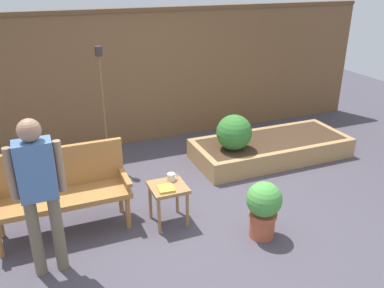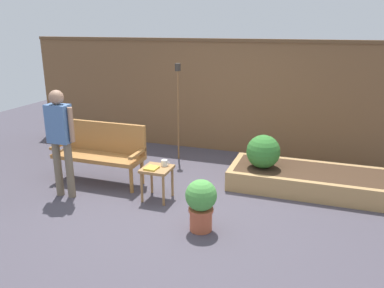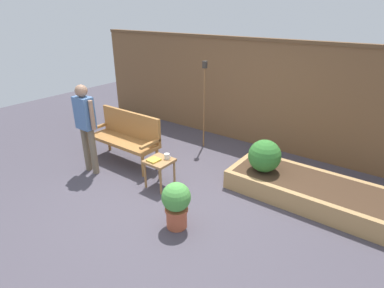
{
  "view_description": "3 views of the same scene",
  "coord_description": "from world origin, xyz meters",
  "px_view_note": "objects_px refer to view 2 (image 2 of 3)",
  "views": [
    {
      "loc": [
        -1.59,
        -3.65,
        2.68
      ],
      "look_at": [
        0.1,
        0.49,
        0.75
      ],
      "focal_mm": 37.68,
      "sensor_mm": 36.0,
      "label": 1
    },
    {
      "loc": [
        1.76,
        -4.52,
        2.4
      ],
      "look_at": [
        0.0,
        0.56,
        0.72
      ],
      "focal_mm": 35.84,
      "sensor_mm": 36.0,
      "label": 2
    },
    {
      "loc": [
        2.65,
        -3.11,
        2.67
      ],
      "look_at": [
        0.03,
        0.42,
        0.73
      ],
      "focal_mm": 28.92,
      "sensor_mm": 36.0,
      "label": 3
    }
  ],
  "objects_px": {
    "cup_on_table": "(165,163)",
    "tiki_torch": "(178,95)",
    "potted_boxwood": "(201,202)",
    "shrub_near_bench": "(263,152)",
    "person_by_bench": "(60,135)",
    "book_on_table": "(152,168)",
    "garden_bench": "(101,148)",
    "side_table": "(157,173)"
  },
  "relations": [
    {
      "from": "garden_bench",
      "to": "book_on_table",
      "type": "bearing_deg",
      "value": -21.52
    },
    {
      "from": "shrub_near_bench",
      "to": "garden_bench",
      "type": "bearing_deg",
      "value": -165.66
    },
    {
      "from": "potted_boxwood",
      "to": "tiki_torch",
      "type": "relative_size",
      "value": 0.37
    },
    {
      "from": "garden_bench",
      "to": "cup_on_table",
      "type": "height_order",
      "value": "garden_bench"
    },
    {
      "from": "cup_on_table",
      "to": "shrub_near_bench",
      "type": "bearing_deg",
      "value": 34.77
    },
    {
      "from": "garden_bench",
      "to": "tiki_torch",
      "type": "height_order",
      "value": "tiki_torch"
    },
    {
      "from": "side_table",
      "to": "shrub_near_bench",
      "type": "bearing_deg",
      "value": 36.14
    },
    {
      "from": "book_on_table",
      "to": "tiki_torch",
      "type": "relative_size",
      "value": 0.1
    },
    {
      "from": "side_table",
      "to": "potted_boxwood",
      "type": "relative_size",
      "value": 0.74
    },
    {
      "from": "side_table",
      "to": "tiki_torch",
      "type": "distance_m",
      "value": 1.95
    },
    {
      "from": "person_by_bench",
      "to": "cup_on_table",
      "type": "bearing_deg",
      "value": 17.63
    },
    {
      "from": "cup_on_table",
      "to": "person_by_bench",
      "type": "bearing_deg",
      "value": -162.37
    },
    {
      "from": "tiki_torch",
      "to": "person_by_bench",
      "type": "distance_m",
      "value": 2.31
    },
    {
      "from": "garden_bench",
      "to": "side_table",
      "type": "xyz_separation_m",
      "value": [
        1.11,
        -0.35,
        -0.15
      ]
    },
    {
      "from": "person_by_bench",
      "to": "garden_bench",
      "type": "bearing_deg",
      "value": 73.93
    },
    {
      "from": "potted_boxwood",
      "to": "person_by_bench",
      "type": "height_order",
      "value": "person_by_bench"
    },
    {
      "from": "person_by_bench",
      "to": "side_table",
      "type": "bearing_deg",
      "value": 14.53
    },
    {
      "from": "book_on_table",
      "to": "potted_boxwood",
      "type": "relative_size",
      "value": 0.28
    },
    {
      "from": "garden_bench",
      "to": "person_by_bench",
      "type": "distance_m",
      "value": 0.82
    },
    {
      "from": "side_table",
      "to": "shrub_near_bench",
      "type": "height_order",
      "value": "shrub_near_bench"
    },
    {
      "from": "garden_bench",
      "to": "tiki_torch",
      "type": "distance_m",
      "value": 1.72
    },
    {
      "from": "side_table",
      "to": "potted_boxwood",
      "type": "bearing_deg",
      "value": -36.18
    },
    {
      "from": "potted_boxwood",
      "to": "tiki_torch",
      "type": "height_order",
      "value": "tiki_torch"
    },
    {
      "from": "side_table",
      "to": "person_by_bench",
      "type": "height_order",
      "value": "person_by_bench"
    },
    {
      "from": "side_table",
      "to": "shrub_near_bench",
      "type": "relative_size",
      "value": 0.94
    },
    {
      "from": "side_table",
      "to": "person_by_bench",
      "type": "distance_m",
      "value": 1.46
    },
    {
      "from": "shrub_near_bench",
      "to": "tiki_torch",
      "type": "relative_size",
      "value": 0.29
    },
    {
      "from": "cup_on_table",
      "to": "potted_boxwood",
      "type": "height_order",
      "value": "potted_boxwood"
    },
    {
      "from": "potted_boxwood",
      "to": "shrub_near_bench",
      "type": "relative_size",
      "value": 1.27
    },
    {
      "from": "potted_boxwood",
      "to": "garden_bench",
      "type": "bearing_deg",
      "value": 153.68
    },
    {
      "from": "cup_on_table",
      "to": "tiki_torch",
      "type": "distance_m",
      "value": 1.82
    },
    {
      "from": "cup_on_table",
      "to": "shrub_near_bench",
      "type": "xyz_separation_m",
      "value": [
        1.26,
        0.87,
        0.03
      ]
    },
    {
      "from": "cup_on_table",
      "to": "book_on_table",
      "type": "xyz_separation_m",
      "value": [
        -0.12,
        -0.17,
        -0.03
      ]
    },
    {
      "from": "garden_bench",
      "to": "shrub_near_bench",
      "type": "relative_size",
      "value": 2.81
    },
    {
      "from": "potted_boxwood",
      "to": "tiki_torch",
      "type": "bearing_deg",
      "value": 116.91
    },
    {
      "from": "person_by_bench",
      "to": "book_on_table",
      "type": "bearing_deg",
      "value": 12.0
    },
    {
      "from": "side_table",
      "to": "cup_on_table",
      "type": "bearing_deg",
      "value": 52.98
    },
    {
      "from": "garden_bench",
      "to": "potted_boxwood",
      "type": "relative_size",
      "value": 2.21
    },
    {
      "from": "garden_bench",
      "to": "cup_on_table",
      "type": "bearing_deg",
      "value": -11.74
    },
    {
      "from": "side_table",
      "to": "cup_on_table",
      "type": "distance_m",
      "value": 0.18
    },
    {
      "from": "cup_on_table",
      "to": "book_on_table",
      "type": "distance_m",
      "value": 0.22
    },
    {
      "from": "side_table",
      "to": "person_by_bench",
      "type": "relative_size",
      "value": 0.31
    }
  ]
}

